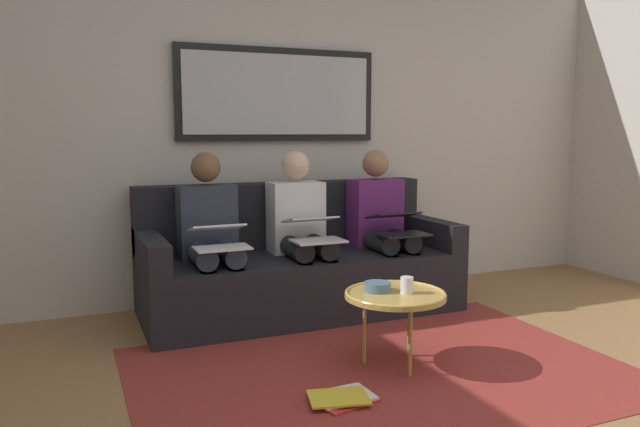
# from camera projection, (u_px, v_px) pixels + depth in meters

# --- Properties ---
(wall_rear) EXTENTS (6.00, 0.12, 2.60)m
(wall_rear) POSITION_uv_depth(u_px,v_px,m) (275.00, 128.00, 4.71)
(wall_rear) COLOR beige
(wall_rear) RESTS_ON ground_plane
(area_rug) EXTENTS (2.60, 1.80, 0.01)m
(area_rug) POSITION_uv_depth(u_px,v_px,m) (381.00, 371.00, 3.28)
(area_rug) COLOR maroon
(area_rug) RESTS_ON ground_plane
(couch) EXTENTS (2.20, 0.90, 0.90)m
(couch) POSITION_uv_depth(u_px,v_px,m) (298.00, 267.00, 4.40)
(couch) COLOR black
(couch) RESTS_ON ground_plane
(framed_mirror) EXTENTS (1.55, 0.05, 0.69)m
(framed_mirror) POSITION_uv_depth(u_px,v_px,m) (278.00, 95.00, 4.59)
(framed_mirror) COLOR black
(coffee_table) EXTENTS (0.55, 0.55, 0.42)m
(coffee_table) POSITION_uv_depth(u_px,v_px,m) (395.00, 296.00, 3.32)
(coffee_table) COLOR tan
(coffee_table) RESTS_ON ground_plane
(cup) EXTENTS (0.07, 0.07, 0.09)m
(cup) POSITION_uv_depth(u_px,v_px,m) (407.00, 285.00, 3.31)
(cup) COLOR silver
(cup) RESTS_ON coffee_table
(bowl) EXTENTS (0.15, 0.15, 0.05)m
(bowl) POSITION_uv_depth(u_px,v_px,m) (378.00, 287.00, 3.35)
(bowl) COLOR slate
(bowl) RESTS_ON coffee_table
(person_left) EXTENTS (0.38, 0.58, 1.14)m
(person_left) POSITION_uv_depth(u_px,v_px,m) (381.00, 222.00, 4.54)
(person_left) COLOR #66236B
(person_left) RESTS_ON couch
(laptop_black) EXTENTS (0.35, 0.37, 0.15)m
(laptop_black) POSITION_uv_depth(u_px,v_px,m) (398.00, 224.00, 4.32)
(laptop_black) COLOR black
(person_middle) EXTENTS (0.38, 0.58, 1.14)m
(person_middle) POSITION_uv_depth(u_px,v_px,m) (301.00, 227.00, 4.30)
(person_middle) COLOR silver
(person_middle) RESTS_ON couch
(laptop_silver) EXTENTS (0.34, 0.38, 0.16)m
(laptop_silver) POSITION_uv_depth(u_px,v_px,m) (314.00, 229.00, 4.07)
(laptop_silver) COLOR silver
(person_right) EXTENTS (0.38, 0.58, 1.14)m
(person_right) POSITION_uv_depth(u_px,v_px,m) (210.00, 233.00, 4.05)
(person_right) COLOR #2D3342
(person_right) RESTS_ON couch
(laptop_white) EXTENTS (0.34, 0.34, 0.14)m
(laptop_white) POSITION_uv_depth(u_px,v_px,m) (219.00, 236.00, 3.82)
(laptop_white) COLOR white
(magazine_stack) EXTENTS (0.36, 0.26, 0.03)m
(magazine_stack) POSITION_uv_depth(u_px,v_px,m) (342.00, 398.00, 2.91)
(magazine_stack) COLOR red
(magazine_stack) RESTS_ON ground_plane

